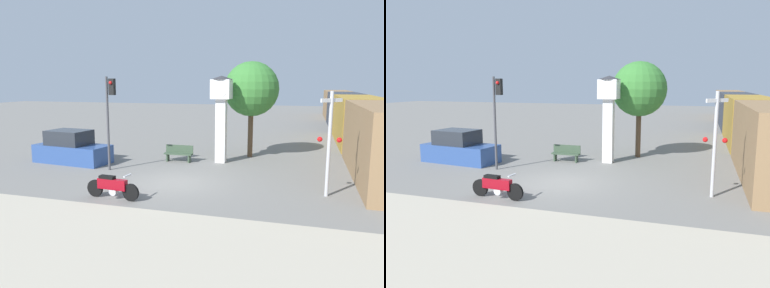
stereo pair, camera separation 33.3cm
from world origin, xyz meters
TOP-DOWN VIEW (x-y plane):
  - ground_plane at (0.00, 0.00)m, footprint 120.00×120.00m
  - sidewalk_strip at (0.00, -6.81)m, footprint 36.00×6.00m
  - motorcycle at (-1.49, -2.81)m, footprint 2.25×0.49m
  - clock_tower at (0.99, 4.94)m, footprint 1.25×1.25m
  - freight_train at (9.03, 19.84)m, footprint 2.80×42.34m
  - traffic_light at (-3.88, 1.44)m, footprint 0.50×0.35m
  - railroad_crossing_signal at (6.35, -0.08)m, footprint 0.90×0.82m
  - street_tree at (2.32, 7.00)m, footprint 3.19×3.19m
  - bench at (-1.30, 4.42)m, footprint 1.60×0.44m
  - parked_car at (-6.91, 2.46)m, footprint 4.36×2.23m

SIDE VIEW (x-z plane):
  - ground_plane at x=0.00m, z-range 0.00..0.00m
  - sidewalk_strip at x=0.00m, z-range 0.00..0.10m
  - motorcycle at x=-1.49m, z-range -0.02..0.98m
  - bench at x=-1.30m, z-range 0.03..0.95m
  - parked_car at x=-6.91m, z-range -0.15..1.65m
  - freight_train at x=9.03m, z-range 0.00..3.40m
  - railroad_crossing_signal at x=6.35m, z-range 0.18..4.27m
  - clock_tower at x=0.99m, z-range 0.78..5.54m
  - traffic_light at x=-3.88m, z-range 0.86..5.55m
  - street_tree at x=2.32m, z-range 1.20..6.82m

